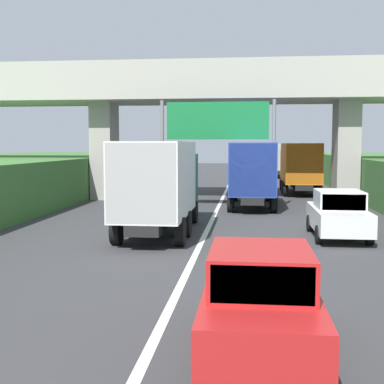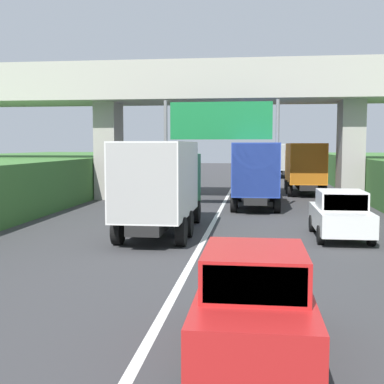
{
  "view_description": "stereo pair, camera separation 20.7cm",
  "coord_description": "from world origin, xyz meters",
  "px_view_note": "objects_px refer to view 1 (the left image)",
  "views": [
    {
      "loc": [
        1.56,
        6.2,
        3.32
      ],
      "look_at": [
        0.0,
        20.41,
        2.0
      ],
      "focal_mm": 47.66,
      "sensor_mm": 36.0,
      "label": 1
    },
    {
      "loc": [
        1.77,
        6.22,
        3.32
      ],
      "look_at": [
        0.0,
        20.41,
        2.0
      ],
      "focal_mm": 47.66,
      "sensor_mm": 36.0,
      "label": 2
    }
  ],
  "objects_px": {
    "overhead_highway_sign": "(217,128)",
    "truck_green": "(160,182)",
    "truck_orange": "(299,165)",
    "car_red": "(260,301)",
    "truck_blue": "(252,171)",
    "car_white": "(338,214)",
    "truck_black": "(281,158)"
  },
  "relations": [
    {
      "from": "truck_blue",
      "to": "car_white",
      "type": "xyz_separation_m",
      "value": [
        3.0,
        -8.93,
        -1.08
      ]
    },
    {
      "from": "overhead_highway_sign",
      "to": "truck_blue",
      "type": "relative_size",
      "value": 0.81
    },
    {
      "from": "car_red",
      "to": "car_white",
      "type": "xyz_separation_m",
      "value": [
        3.01,
        10.54,
        0.0
      ]
    },
    {
      "from": "truck_orange",
      "to": "car_red",
      "type": "distance_m",
      "value": 27.81
    },
    {
      "from": "truck_green",
      "to": "car_red",
      "type": "xyz_separation_m",
      "value": [
        3.47,
        -10.71,
        -1.08
      ]
    },
    {
      "from": "truck_black",
      "to": "car_red",
      "type": "height_order",
      "value": "truck_black"
    },
    {
      "from": "truck_green",
      "to": "truck_black",
      "type": "bearing_deg",
      "value": 79.28
    },
    {
      "from": "truck_black",
      "to": "car_red",
      "type": "relative_size",
      "value": 1.78
    },
    {
      "from": "truck_black",
      "to": "overhead_highway_sign",
      "type": "bearing_deg",
      "value": -100.14
    },
    {
      "from": "overhead_highway_sign",
      "to": "truck_green",
      "type": "xyz_separation_m",
      "value": [
        -1.69,
        -7.42,
        -2.23
      ]
    },
    {
      "from": "truck_orange",
      "to": "truck_blue",
      "type": "distance_m",
      "value": 8.76
    },
    {
      "from": "car_red",
      "to": "truck_green",
      "type": "bearing_deg",
      "value": 107.96
    },
    {
      "from": "truck_orange",
      "to": "car_red",
      "type": "height_order",
      "value": "truck_orange"
    },
    {
      "from": "truck_green",
      "to": "car_red",
      "type": "relative_size",
      "value": 1.78
    },
    {
      "from": "truck_orange",
      "to": "truck_black",
      "type": "height_order",
      "value": "same"
    },
    {
      "from": "overhead_highway_sign",
      "to": "car_white",
      "type": "xyz_separation_m",
      "value": [
        4.79,
        -7.59,
        -3.31
      ]
    },
    {
      "from": "car_red",
      "to": "truck_black",
      "type": "bearing_deg",
      "value": 86.02
    },
    {
      "from": "truck_black",
      "to": "car_white",
      "type": "bearing_deg",
      "value": -90.3
    },
    {
      "from": "truck_orange",
      "to": "overhead_highway_sign",
      "type": "bearing_deg",
      "value": -118.15
    },
    {
      "from": "car_red",
      "to": "truck_blue",
      "type": "bearing_deg",
      "value": 89.96
    },
    {
      "from": "overhead_highway_sign",
      "to": "truck_orange",
      "type": "distance_m",
      "value": 10.96
    },
    {
      "from": "truck_green",
      "to": "truck_blue",
      "type": "height_order",
      "value": "same"
    },
    {
      "from": "truck_black",
      "to": "car_white",
      "type": "height_order",
      "value": "truck_black"
    },
    {
      "from": "truck_blue",
      "to": "truck_black",
      "type": "xyz_separation_m",
      "value": [
        3.19,
        26.48,
        0.0
      ]
    },
    {
      "from": "truck_orange",
      "to": "truck_black",
      "type": "distance_m",
      "value": 18.35
    },
    {
      "from": "truck_green",
      "to": "truck_black",
      "type": "xyz_separation_m",
      "value": [
        6.67,
        35.24,
        0.0
      ]
    },
    {
      "from": "overhead_highway_sign",
      "to": "truck_orange",
      "type": "xyz_separation_m",
      "value": [
        5.06,
        9.46,
        -2.23
      ]
    },
    {
      "from": "overhead_highway_sign",
      "to": "truck_green",
      "type": "relative_size",
      "value": 0.81
    },
    {
      "from": "overhead_highway_sign",
      "to": "car_white",
      "type": "distance_m",
      "value": 9.56
    },
    {
      "from": "car_red",
      "to": "truck_orange",
      "type": "bearing_deg",
      "value": 83.2
    },
    {
      "from": "overhead_highway_sign",
      "to": "truck_orange",
      "type": "bearing_deg",
      "value": 61.85
    },
    {
      "from": "overhead_highway_sign",
      "to": "truck_green",
      "type": "height_order",
      "value": "overhead_highway_sign"
    }
  ]
}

